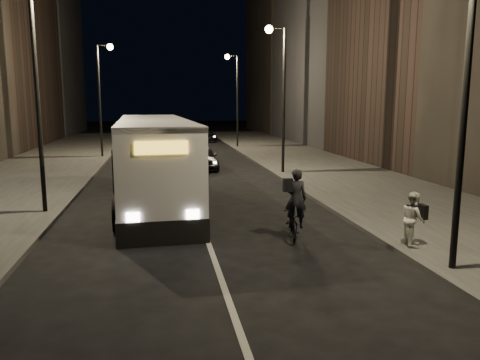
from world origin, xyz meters
name	(u,v)px	position (x,y,z in m)	size (l,w,h in m)	color
ground	(207,238)	(0.00, 0.00, 0.00)	(180.00, 180.00, 0.00)	black
sidewalk_right	(319,167)	(8.50, 14.00, 0.08)	(7.00, 70.00, 0.16)	#333230
sidewalk_left	(33,174)	(-8.50, 14.00, 0.08)	(7.00, 70.00, 0.16)	#333230
building_row_right	(352,30)	(16.00, 27.50, 10.50)	(8.00, 61.00, 21.00)	black
streetlight_right_near	(458,47)	(5.33, -4.00, 5.36)	(1.20, 0.44, 8.12)	black
streetlight_right_mid	(280,80)	(5.33, 12.00, 5.36)	(1.20, 0.44, 8.12)	black
streetlight_right_far	(234,88)	(5.33, 28.00, 5.36)	(1.20, 0.44, 8.12)	black
streetlight_left_near	(43,67)	(-5.33, 4.00, 5.36)	(1.20, 0.44, 8.12)	black
streetlight_left_far	(103,85)	(-5.33, 22.00, 5.36)	(1.20, 0.44, 8.12)	black
city_bus	(154,157)	(-1.60, 5.84, 1.88)	(3.47, 12.93, 3.45)	white
cyclist_on_bicycle	(294,215)	(2.65, -0.38, 0.72)	(1.04, 1.98, 2.18)	black
pedestrian_woman	(413,219)	(5.60, -2.12, 0.92)	(0.74, 0.58, 1.52)	beige
car_near	(202,158)	(1.24, 15.09, 0.71)	(1.69, 4.20, 1.43)	black
car_mid	(144,141)	(-2.71, 27.83, 0.78)	(1.66, 4.75, 1.56)	#323335
car_far	(207,136)	(3.60, 35.52, 0.58)	(1.62, 3.98, 1.15)	black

